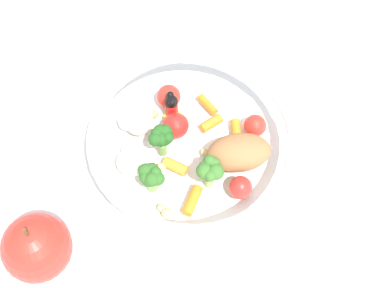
# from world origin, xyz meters

# --- Properties ---
(ground_plane) EXTENTS (2.40, 2.40, 0.00)m
(ground_plane) POSITION_xyz_m (0.00, 0.00, 0.00)
(ground_plane) COLOR white
(food_container) EXTENTS (0.23, 0.23, 0.05)m
(food_container) POSITION_xyz_m (-0.01, 0.01, 0.03)
(food_container) COLOR white
(food_container) RESTS_ON ground_plane
(loose_apple) EXTENTS (0.07, 0.07, 0.08)m
(loose_apple) POSITION_xyz_m (0.16, 0.10, 0.04)
(loose_apple) COLOR red
(loose_apple) RESTS_ON ground_plane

